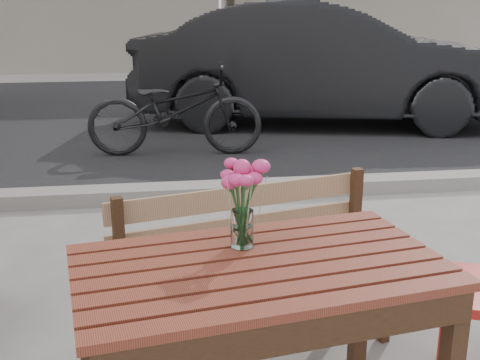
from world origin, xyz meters
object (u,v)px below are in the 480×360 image
object	(u,v)px
main_vase	(242,193)
parked_car	(323,63)
main_table	(260,296)
bicycle	(175,110)

from	to	relation	value
main_vase	parked_car	distance (m)	6.15
main_table	parked_car	bearing A→B (deg)	63.09
main_table	parked_car	distance (m)	6.27
main_table	bicycle	xyz separation A→B (m)	(-0.12, 4.52, -0.15)
parked_car	bicycle	xyz separation A→B (m)	(-2.01, -1.45, -0.32)
parked_car	bicycle	size ratio (longest dim) A/B	2.64
main_table	bicycle	size ratio (longest dim) A/B	0.72
main_table	main_vase	distance (m)	0.35
main_vase	bicycle	bearing A→B (deg)	91.03
main_table	main_vase	bearing A→B (deg)	96.32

